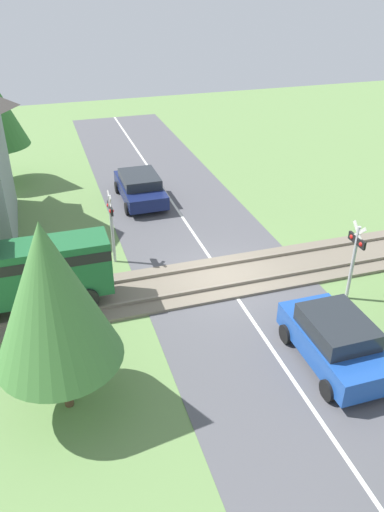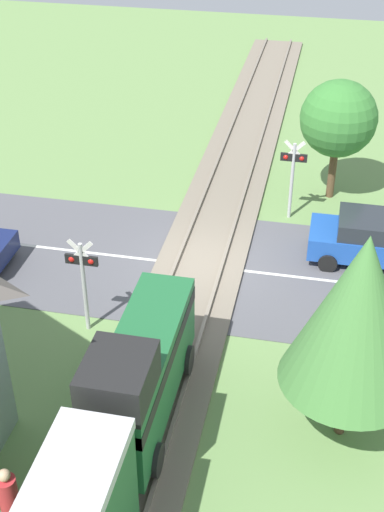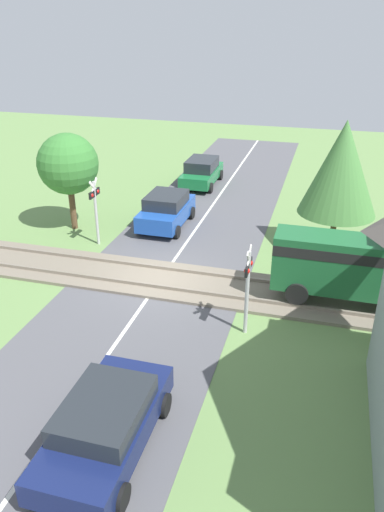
{
  "view_description": "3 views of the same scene",
  "coord_description": "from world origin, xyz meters",
  "views": [
    {
      "loc": [
        -14.63,
        5.83,
        10.16
      ],
      "look_at": [
        0.0,
        1.25,
        1.2
      ],
      "focal_mm": 35.0,
      "sensor_mm": 36.0,
      "label": 1
    },
    {
      "loc": [
        -3.56,
        18.36,
        12.79
      ],
      "look_at": [
        0.0,
        1.25,
        1.2
      ],
      "focal_mm": 50.0,
      "sensor_mm": 36.0,
      "label": 2
    },
    {
      "loc": [
        15.56,
        5.58,
        9.04
      ],
      "look_at": [
        0.0,
        1.25,
        1.2
      ],
      "focal_mm": 35.0,
      "sensor_mm": 36.0,
      "label": 3
    }
  ],
  "objects": [
    {
      "name": "ground_plane",
      "position": [
        0.0,
        0.0,
        0.0
      ],
      "size": [
        60.0,
        60.0,
        0.0
      ],
      "primitive_type": "plane",
      "color": "#66894C"
    },
    {
      "name": "road_surface",
      "position": [
        0.0,
        0.0,
        0.01
      ],
      "size": [
        48.0,
        6.4,
        0.02
      ],
      "color": "#515156",
      "rests_on": "ground_plane"
    },
    {
      "name": "track_bed",
      "position": [
        0.0,
        0.0,
        0.07
      ],
      "size": [
        2.8,
        48.0,
        0.24
      ],
      "color": "#756B5B",
      "rests_on": "ground_plane"
    },
    {
      "name": "car_near_crossing",
      "position": [
        -5.2,
        -1.44,
        0.83
      ],
      "size": [
        3.81,
        1.97,
        1.59
      ],
      "color": "#1E4CA8",
      "rests_on": "ground_plane"
    },
    {
      "name": "crossing_signal_west_approach",
      "position": [
        -2.48,
        -3.68,
        1.89
      ],
      "size": [
        0.9,
        0.18,
        2.93
      ],
      "color": "#B7B7B7",
      "rests_on": "ground_plane"
    },
    {
      "name": "crossing_signal_east_approach",
      "position": [
        2.48,
        3.68,
        1.89
      ],
      "size": [
        0.9,
        0.18,
        2.93
      ],
      "color": "#B7B7B7",
      "rests_on": "ground_plane"
    },
    {
      "name": "pedestrian_by_station",
      "position": [
        1.92,
        10.08,
        0.76
      ],
      "size": [
        0.41,
        0.41,
        1.66
      ],
      "color": "#B2282D",
      "rests_on": "ground_plane"
    },
    {
      "name": "tree_roadside_hedge",
      "position": [
        -4.57,
        6.12,
        3.56
      ],
      "size": [
        3.15,
        3.15,
        5.46
      ],
      "color": "brown",
      "rests_on": "ground_plane"
    },
    {
      "name": "tree_beyond_track",
      "position": [
        -3.82,
        -5.53,
        3.06
      ],
      "size": [
        2.71,
        2.71,
        4.43
      ],
      "color": "brown",
      "rests_on": "ground_plane"
    }
  ]
}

